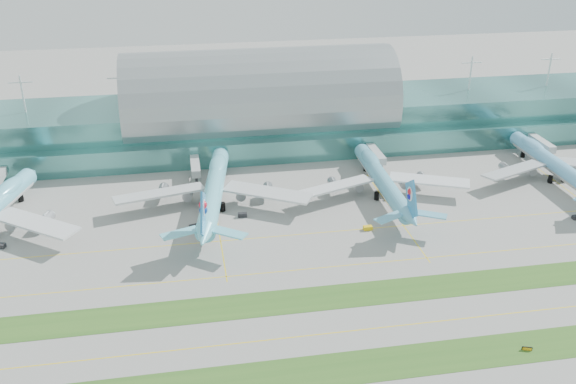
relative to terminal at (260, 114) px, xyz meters
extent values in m
plane|color=gray|center=(-0.01, -128.79, -14.23)|extent=(700.00, 700.00, 0.00)
cube|color=#3D7A75|center=(-0.01, 1.21, -4.23)|extent=(340.00, 42.00, 20.00)
cube|color=#3D7A75|center=(-0.01, -22.79, -9.23)|extent=(340.00, 8.00, 10.00)
ellipsoid|color=#9EA5A8|center=(-0.01, 1.21, 5.77)|extent=(340.00, 46.20, 16.17)
cylinder|color=white|center=(-0.01, 1.21, 13.77)|extent=(0.80, 0.80, 16.00)
cube|color=#B2B7B7|center=(-31.01, -33.79, -8.73)|extent=(3.50, 22.00, 3.00)
cylinder|color=black|center=(-31.01, -43.79, -12.23)|extent=(1.00, 1.00, 4.00)
cube|color=#B2B7B7|center=(43.99, -33.79, -8.73)|extent=(3.50, 22.00, 3.00)
cylinder|color=black|center=(43.99, -43.79, -12.23)|extent=(1.00, 1.00, 4.00)
cube|color=#B2B7B7|center=(118.99, -33.79, -8.73)|extent=(3.50, 22.00, 3.00)
cylinder|color=black|center=(118.99, -43.79, -12.23)|extent=(1.00, 1.00, 4.00)
cube|color=#2D591E|center=(-0.01, -156.79, -14.19)|extent=(420.00, 12.00, 0.08)
cube|color=#2D591E|center=(-0.01, -126.79, -14.19)|extent=(420.00, 12.00, 0.08)
cube|color=yellow|center=(-0.01, -142.79, -14.22)|extent=(420.00, 0.35, 0.01)
cube|color=yellow|center=(-0.01, -110.79, -14.22)|extent=(420.00, 0.35, 0.01)
cube|color=yellow|center=(-0.01, -88.79, -14.22)|extent=(420.00, 0.35, 0.01)
ellipsoid|color=#69CBE7|center=(-98.03, -52.02, -5.77)|extent=(11.54, 21.37, 4.78)
cone|color=#69CBE7|center=(-93.44, -35.27, -7.62)|extent=(7.91, 7.00, 6.71)
cube|color=white|center=(-84.76, -77.39, -8.05)|extent=(30.79, 26.18, 1.32)
cylinder|color=#9DA0A5|center=(-87.92, -70.47, -10.33)|extent=(5.12, 6.72, 3.68)
cylinder|color=black|center=(-96.25, -45.55, -12.60)|extent=(1.95, 1.95, 3.25)
cylinder|color=#67CEE3|center=(-25.30, -61.82, -7.61)|extent=(16.78, 67.55, 6.73)
ellipsoid|color=#67CEE3|center=(-22.46, -43.19, -5.75)|extent=(9.40, 21.19, 4.80)
cone|color=#67CEE3|center=(-19.84, -25.98, -7.61)|extent=(7.47, 6.38, 6.73)
cone|color=#67CEE3|center=(-31.01, -99.38, -6.30)|extent=(7.79, 10.62, 6.39)
cube|color=silver|center=(-44.94, -61.03, -8.04)|extent=(33.57, 15.47, 1.33)
cylinder|color=gray|center=(-39.23, -55.97, -10.32)|extent=(4.55, 6.46, 3.69)
cube|color=silver|center=(-6.31, -66.91, -8.04)|extent=(32.18, 23.64, 1.33)
cylinder|color=gray|center=(-10.25, -60.38, -10.32)|extent=(4.55, 6.46, 3.69)
cube|color=#2C81C3|center=(-30.69, -97.23, 0.54)|extent=(2.79, 14.20, 15.65)
cylinder|color=white|center=(-30.52, -96.16, 2.16)|extent=(1.75, 5.30, 5.21)
cylinder|color=black|center=(-21.45, -36.54, -12.60)|extent=(1.95, 1.95, 3.26)
cylinder|color=black|center=(-29.17, -65.62, -12.60)|extent=(1.95, 1.95, 3.26)
cylinder|color=black|center=(-22.73, -66.60, -12.60)|extent=(1.95, 1.95, 3.26)
cylinder|color=#5CAFCC|center=(37.98, -63.12, -8.16)|extent=(7.72, 61.81, 6.17)
ellipsoid|color=#5CAFCC|center=(38.41, -45.86, -6.46)|extent=(6.33, 18.89, 4.39)
cone|color=#5CAFCC|center=(38.82, -29.91, -8.16)|extent=(6.29, 5.13, 6.17)
cone|color=#5CAFCC|center=(37.10, -97.92, -6.97)|extent=(6.08, 9.10, 5.86)
cube|color=white|center=(20.03, -64.66, -8.56)|extent=(30.57, 17.49, 1.21)
cylinder|color=gray|center=(24.64, -59.40, -10.65)|extent=(3.52, 5.55, 3.38)
cube|color=white|center=(55.82, -65.56, -8.56)|extent=(30.36, 18.75, 1.21)
cylinder|color=gray|center=(51.49, -60.08, -10.65)|extent=(3.52, 5.55, 3.38)
cube|color=#2E8ECF|center=(37.15, -95.94, -0.70)|extent=(0.93, 13.08, 14.34)
cylinder|color=white|center=(37.17, -94.94, 0.79)|extent=(1.02, 4.80, 4.77)
cylinder|color=black|center=(38.57, -39.69, -12.74)|extent=(1.79, 1.79, 2.98)
cylinder|color=black|center=(34.89, -67.02, -12.74)|extent=(1.79, 1.79, 2.98)
cylinder|color=black|center=(40.86, -67.17, -12.74)|extent=(1.79, 1.79, 2.98)
cylinder|color=#69B8E7|center=(110.36, -60.07, -8.17)|extent=(6.42, 61.61, 6.16)
ellipsoid|color=#69B8E7|center=(110.43, -42.82, -6.47)|extent=(5.93, 18.75, 4.39)
cone|color=#69B8E7|center=(110.50, -26.89, -8.17)|extent=(6.18, 4.99, 6.16)
cube|color=silver|center=(92.47, -61.98, -8.57)|extent=(30.45, 17.99, 1.21)
cylinder|color=gray|center=(96.96, -56.63, -10.65)|extent=(3.40, 5.48, 3.38)
cylinder|color=black|center=(110.46, -36.66, -12.74)|extent=(1.79, 1.79, 2.98)
cylinder|color=black|center=(107.36, -64.03, -12.74)|extent=(1.79, 1.79, 2.98)
cylinder|color=black|center=(113.32, -64.05, -12.74)|extent=(1.79, 1.79, 2.98)
cube|color=black|center=(-96.21, -80.75, -13.50)|extent=(4.06, 3.00, 1.45)
cube|color=black|center=(-33.23, -78.62, -13.46)|extent=(4.11, 2.63, 1.53)
cube|color=black|center=(-16.25, -72.64, -13.45)|extent=(3.29, 1.70, 1.56)
cube|color=yellow|center=(24.91, -89.54, -13.53)|extent=(3.01, 1.85, 1.39)
cube|color=black|center=(40.43, -79.81, -13.52)|extent=(3.84, 2.46, 1.42)
cube|color=black|center=(46.23, -158.09, -13.68)|extent=(2.52, 1.05, 1.09)
cube|color=#EEAB14|center=(46.17, -158.26, -13.68)|extent=(2.08, 0.72, 0.79)
cylinder|color=black|center=(45.38, -157.81, -13.98)|extent=(0.12, 0.12, 0.49)
cylinder|color=black|center=(47.07, -158.37, -13.98)|extent=(0.12, 0.12, 0.49)
camera|label=1|loc=(-35.21, -275.00, 89.96)|focal=40.00mm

